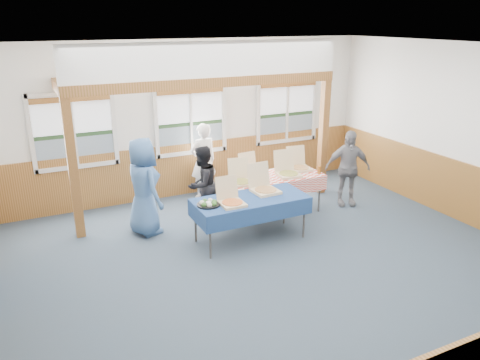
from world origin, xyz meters
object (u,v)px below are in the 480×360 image
woman_black (202,184)px  man_blue (144,187)px  woman_white (203,161)px  person_grey (347,168)px  table_left (250,201)px  table_right (274,179)px

woman_black → man_blue: 1.09m
woman_white → woman_black: (-0.46, -1.12, -0.08)m
woman_white → woman_black: 1.22m
woman_white → person_grey: size_ratio=1.04×
table_left → person_grey: 2.53m
table_left → woman_black: 1.17m
woman_white → woman_black: woman_white is taller
table_right → person_grey: 1.56m
table_right → woman_black: (-1.35, 0.25, 0.01)m
table_right → woman_white: woman_white is taller
table_right → woman_black: size_ratio=1.39×
woman_white → person_grey: bearing=140.3°
woman_black → table_right: bearing=138.7°
man_blue → woman_white: bearing=-67.4°
person_grey → man_blue: bearing=-163.0°
woman_white → man_blue: size_ratio=0.93×
woman_black → person_grey: bearing=139.7°
woman_white → woman_black: size_ratio=1.11×
table_left → man_blue: 1.85m
man_blue → person_grey: bearing=-110.7°
table_right → person_grey: person_grey is taller
table_left → table_right: 1.24m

